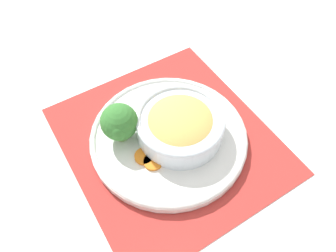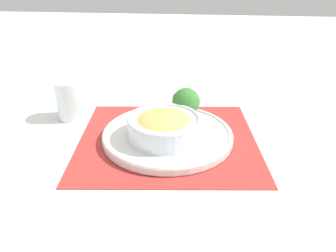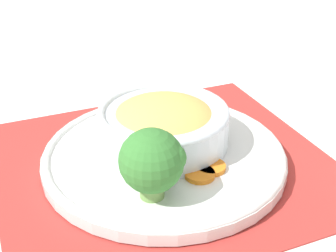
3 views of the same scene
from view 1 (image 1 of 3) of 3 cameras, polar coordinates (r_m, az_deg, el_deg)
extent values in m
plane|color=white|center=(0.69, 0.12, -2.52)|extent=(4.00, 4.00, 0.00)
cube|color=#B2332D|center=(0.69, 0.12, -2.43)|extent=(0.47, 0.44, 0.00)
cylinder|color=white|center=(0.68, 0.12, -1.96)|extent=(0.32, 0.32, 0.02)
torus|color=white|center=(0.67, 0.12, -1.58)|extent=(0.32, 0.32, 0.01)
cylinder|color=silver|center=(0.65, 2.09, -0.08)|extent=(0.17, 0.17, 0.05)
torus|color=silver|center=(0.63, 2.15, 1.21)|extent=(0.18, 0.18, 0.01)
ellipsoid|color=#E0B75B|center=(0.64, 2.12, 0.56)|extent=(0.14, 0.14, 0.05)
cylinder|color=#759E51|center=(0.67, -8.10, -1.23)|extent=(0.03, 0.03, 0.02)
sphere|color=#387A33|center=(0.64, -8.49, 0.72)|extent=(0.07, 0.07, 0.07)
sphere|color=#387A33|center=(0.62, -8.67, -0.64)|extent=(0.03, 0.03, 0.03)
sphere|color=#387A33|center=(0.65, -8.50, 2.32)|extent=(0.03, 0.03, 0.03)
cylinder|color=orange|center=(0.64, -4.19, -5.29)|extent=(0.04, 0.04, 0.01)
cylinder|color=orange|center=(0.63, -2.60, -6.23)|extent=(0.04, 0.04, 0.01)
camera|label=2|loc=(0.98, 46.24, 31.63)|focal=35.00mm
camera|label=3|loc=(0.63, -55.99, 9.43)|focal=50.00mm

